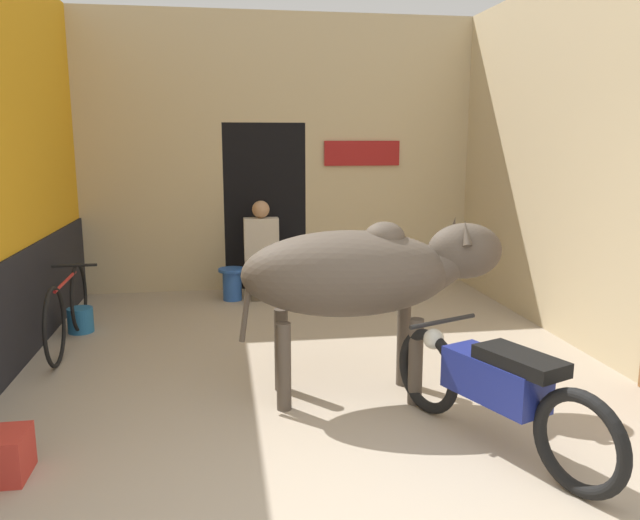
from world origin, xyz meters
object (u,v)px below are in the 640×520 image
(cow, at_px, (363,273))
(motorcycle_near, at_px, (495,386))
(bicycle, at_px, (68,310))
(plastic_stool, at_px, (232,283))
(shopkeeper_seated, at_px, (262,248))
(bucket, at_px, (81,320))

(cow, relative_size, motorcycle_near, 1.13)
(cow, height_order, motorcycle_near, cow)
(bicycle, bearing_deg, plastic_stool, 44.77)
(bicycle, xyz_separation_m, shopkeeper_seated, (1.98, 1.63, 0.27))
(motorcycle_near, height_order, plastic_stool, motorcycle_near)
(shopkeeper_seated, xyz_separation_m, plastic_stool, (-0.38, -0.05, -0.43))
(motorcycle_near, xyz_separation_m, plastic_stool, (-1.59, 4.14, -0.20))
(cow, bearing_deg, shopkeeper_seated, 99.89)
(bicycle, distance_m, plastic_stool, 2.25)
(bucket, bearing_deg, shopkeeper_seated, 30.36)
(bicycle, bearing_deg, motorcycle_near, -38.70)
(plastic_stool, bearing_deg, motorcycle_near, -68.95)
(shopkeeper_seated, bearing_deg, motorcycle_near, -73.85)
(shopkeeper_seated, bearing_deg, bicycle, -140.40)
(bicycle, xyz_separation_m, plastic_stool, (1.60, 1.58, -0.15))
(bucket, bearing_deg, cow, -39.26)
(cow, distance_m, plastic_stool, 3.40)
(bucket, bearing_deg, motorcycle_near, -43.57)
(bicycle, height_order, shopkeeper_seated, shopkeeper_seated)
(motorcycle_near, distance_m, bicycle, 4.09)
(plastic_stool, bearing_deg, bucket, -145.27)
(bicycle, bearing_deg, shopkeeper_seated, 39.60)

